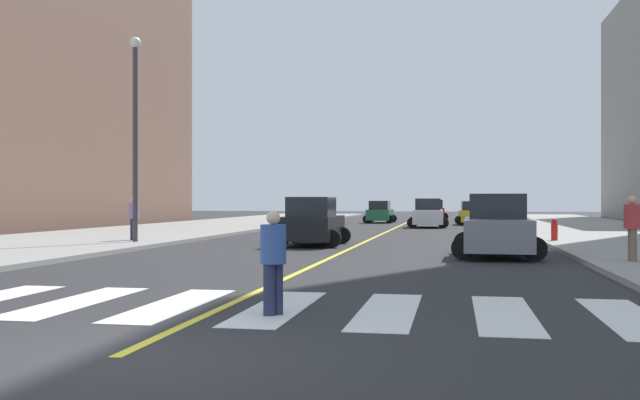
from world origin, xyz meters
TOP-DOWN VIEW (x-y plane):
  - ground_plane at (0.00, 0.00)m, footprint 220.00×220.00m
  - sidewalk_kerb_west at (-12.20, 20.00)m, footprint 10.00×120.00m
  - crosswalk_paint at (0.00, 4.00)m, footprint 13.50×4.00m
  - lane_divider_paint at (0.00, 40.00)m, footprint 0.16×80.00m
  - car_yellow_nearest at (4.98, 45.95)m, footprint 2.49×3.90m
  - car_black_second at (-1.72, 20.20)m, footprint 2.67×4.26m
  - car_white_third at (2.03, 40.31)m, footprint 2.72×4.29m
  - car_gray_fourth at (5.05, 15.64)m, footprint 2.82×4.45m
  - car_green_fifth at (-2.05, 49.40)m, footprint 2.48×3.92m
  - car_red_sixth at (1.92, 58.03)m, footprint 2.61×4.13m
  - pedestrian_crossing at (1.01, 3.22)m, footprint 0.40×0.40m
  - pedestrian_waiting_east at (8.39, 12.87)m, footprint 0.43×0.43m
  - pedestrian_walking_west at (-9.11, 20.04)m, footprint 0.43×0.43m
  - fire_hydrant at (7.71, 22.94)m, footprint 0.26×0.26m
  - street_lamp at (-8.57, 18.98)m, footprint 0.44×0.44m

SIDE VIEW (x-z plane):
  - ground_plane at x=0.00m, z-range 0.00..0.00m
  - lane_divider_paint at x=0.00m, z-range 0.00..0.01m
  - crosswalk_paint at x=0.00m, z-range 0.00..0.01m
  - sidewalk_kerb_west at x=-12.20m, z-range 0.00..0.15m
  - fire_hydrant at x=7.71m, z-range 0.13..1.02m
  - car_yellow_nearest at x=4.98m, z-range -0.06..1.66m
  - car_green_fifth at x=-2.05m, z-range -0.06..1.68m
  - car_red_sixth at x=1.92m, z-range -0.06..1.77m
  - car_white_third at x=2.03m, z-range -0.06..1.83m
  - pedestrian_crossing at x=1.01m, z-range 0.08..1.69m
  - car_black_second at x=-1.72m, z-range -0.06..1.84m
  - car_gray_fourth at x=5.05m, z-range -0.06..1.91m
  - pedestrian_waiting_east at x=8.39m, z-range 0.24..1.98m
  - pedestrian_walking_west at x=-9.11m, z-range 0.24..1.99m
  - street_lamp at x=-8.57m, z-range 0.83..8.86m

